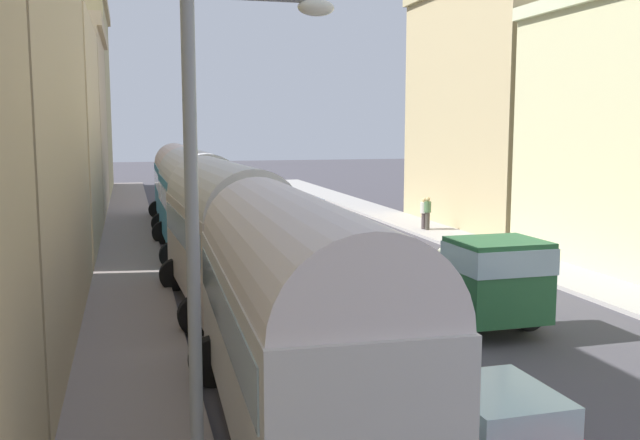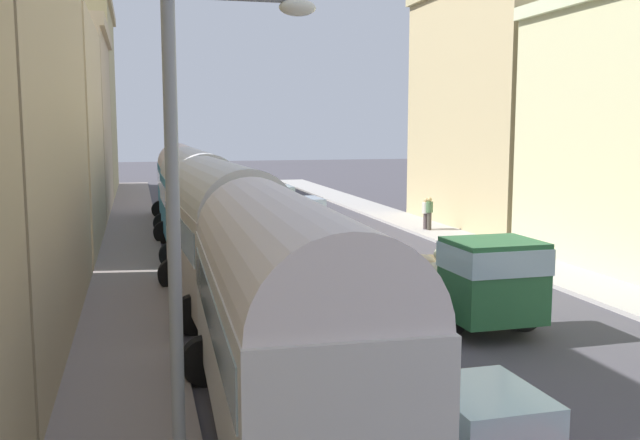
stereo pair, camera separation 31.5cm
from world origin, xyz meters
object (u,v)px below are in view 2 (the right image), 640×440
at_px(pedestrian_0, 426,213).
at_px(car_6, 226,204).
at_px(parked_bus_3, 182,180).
at_px(car_4, 352,291).
at_px(parked_bus_1, 222,227).
at_px(streetlamp_near, 194,226).
at_px(car_3, 485,436).
at_px(car_5, 271,238).
at_px(car_0, 307,213).
at_px(parked_bus_0, 284,305).
at_px(car_2, 256,188).
at_px(car_1, 279,200).
at_px(cargo_truck_0, 466,276).
at_px(pedestrian_1, 429,212).
at_px(parked_bus_2, 196,196).

bearing_deg(pedestrian_0, car_6, 138.40).
height_order(parked_bus_3, car_4, parked_bus_3).
relative_size(parked_bus_1, streetlamp_near, 1.24).
xyz_separation_m(car_3, car_5, (0.27, 18.50, 0.10)).
xyz_separation_m(parked_bus_1, parked_bus_3, (-0.00, 18.00, 0.03)).
relative_size(car_0, car_4, 1.05).
distance_m(parked_bus_3, car_0, 6.96).
relative_size(parked_bus_0, car_2, 1.98).
bearing_deg(car_6, car_5, -89.13).
xyz_separation_m(parked_bus_0, car_5, (2.75, 16.15, -1.44)).
xyz_separation_m(car_1, streetlamp_near, (-7.54, -33.23, 3.19)).
bearing_deg(car_2, pedestrian_0, -72.85).
bearing_deg(streetlamp_near, car_2, 79.84).
relative_size(parked_bus_1, parked_bus_3, 0.87).
relative_size(car_0, car_6, 1.12).
bearing_deg(streetlamp_near, car_1, 77.22).
relative_size(parked_bus_0, car_1, 2.09).
relative_size(cargo_truck_0, streetlamp_near, 1.02).
distance_m(parked_bus_0, parked_bus_3, 27.00).
bearing_deg(car_4, parked_bus_1, 142.57).
relative_size(car_3, car_4, 0.88).
bearing_deg(car_4, pedestrian_1, 59.90).
bearing_deg(car_5, parked_bus_0, -99.67).
bearing_deg(car_5, parked_bus_2, 146.09).
relative_size(car_5, pedestrian_0, 2.54).
distance_m(pedestrian_0, streetlamp_near, 27.71).
height_order(parked_bus_0, car_5, parked_bus_0).
distance_m(car_1, car_6, 3.50).
distance_m(parked_bus_3, pedestrian_0, 12.89).
bearing_deg(car_1, streetlamp_near, -102.78).
bearing_deg(car_0, car_4, -99.39).
distance_m(parked_bus_1, cargo_truck_0, 6.97).
distance_m(car_2, pedestrian_0, 18.87).
bearing_deg(parked_bus_0, streetlamp_near, -119.81).
bearing_deg(car_0, parked_bus_1, -112.03).
bearing_deg(parked_bus_2, car_5, -33.91).
distance_m(car_1, pedestrian_1, 10.92).
height_order(parked_bus_0, pedestrian_1, parked_bus_0).
xyz_separation_m(cargo_truck_0, streetlamp_near, (-7.74, -8.66, 2.78)).
xyz_separation_m(parked_bus_2, car_0, (6.03, 5.90, -1.55)).
distance_m(car_0, pedestrian_1, 6.22).
xyz_separation_m(parked_bus_2, parked_bus_3, (-0.00, 9.00, 0.00)).
bearing_deg(streetlamp_near, car_4, 63.00).
bearing_deg(parked_bus_0, car_2, 81.46).
bearing_deg(car_4, car_2, 85.22).
relative_size(parked_bus_2, car_6, 2.46).
bearing_deg(car_6, pedestrian_0, -41.60).
bearing_deg(car_6, car_0, -56.76).
xyz_separation_m(parked_bus_2, car_2, (5.91, 21.33, -1.56)).
bearing_deg(parked_bus_0, car_0, 75.84).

